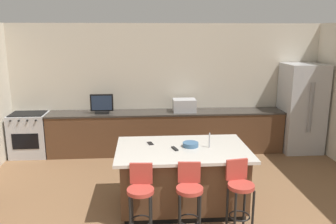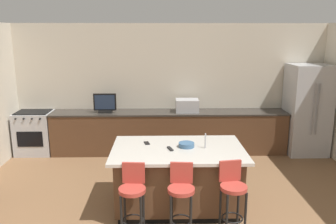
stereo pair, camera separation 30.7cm
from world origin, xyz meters
name	(u,v)px [view 1 (the left image)]	position (x,y,z in m)	size (l,w,h in m)	color
wall_back	(167,87)	(0.00, 5.10, 1.37)	(7.22, 0.12, 2.75)	beige
counter_back	(167,132)	(-0.03, 4.72, 0.45)	(5.01, 0.62, 0.90)	brown
kitchen_island	(182,177)	(0.03, 2.33, 0.47)	(1.92, 1.23, 0.92)	black
refrigerator	(301,108)	(2.89, 4.63, 0.96)	(0.82, 0.82, 1.91)	#B7BABF
range_oven	(30,135)	(-2.92, 4.72, 0.46)	(0.75, 0.63, 0.92)	#B7BABF
microwave	(184,105)	(0.34, 4.72, 1.04)	(0.48, 0.36, 0.27)	#B7BABF
tv_monitor	(102,105)	(-1.39, 4.67, 1.09)	(0.47, 0.16, 0.41)	black
sink_faucet_back	(175,105)	(0.15, 4.82, 1.02)	(0.02, 0.02, 0.24)	#B2B2B7
sink_faucet_island	(209,140)	(0.42, 2.33, 1.03)	(0.02, 0.02, 0.22)	#B2B2B7
bar_stool_left	(141,195)	(-0.58, 1.58, 0.57)	(0.34, 0.35, 0.95)	#B23D33
bar_stool_center	(189,194)	(0.03, 1.56, 0.57)	(0.34, 0.35, 0.96)	#B23D33
bar_stool_right	(240,191)	(0.69, 1.59, 0.58)	(0.34, 0.36, 0.96)	#B23D33
fruit_bowl	(191,144)	(0.15, 2.38, 0.95)	(0.23, 0.23, 0.06)	#3F668C
cell_phone	(150,143)	(-0.44, 2.56, 0.92)	(0.07, 0.15, 0.01)	black
tv_remote	(175,149)	(-0.09, 2.28, 0.93)	(0.04, 0.17, 0.02)	black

